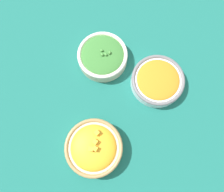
# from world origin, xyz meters

# --- Properties ---
(ground_plane) EXTENTS (3.00, 3.00, 0.00)m
(ground_plane) POSITION_xyz_m (0.00, 0.00, 0.00)
(ground_plane) COLOR #196056
(bowl_squash) EXTENTS (0.18, 0.18, 0.08)m
(bowl_squash) POSITION_xyz_m (-0.15, -0.09, 0.04)
(bowl_squash) COLOR beige
(bowl_squash) RESTS_ON ground_plane
(bowl_carrots) EXTENTS (0.18, 0.18, 0.05)m
(bowl_carrots) POSITION_xyz_m (0.15, -0.06, 0.03)
(bowl_carrots) COLOR silver
(bowl_carrots) RESTS_ON ground_plane
(bowl_broccoli) EXTENTS (0.17, 0.17, 0.06)m
(bowl_broccoli) POSITION_xyz_m (0.07, 0.13, 0.03)
(bowl_broccoli) COLOR beige
(bowl_broccoli) RESTS_ON ground_plane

